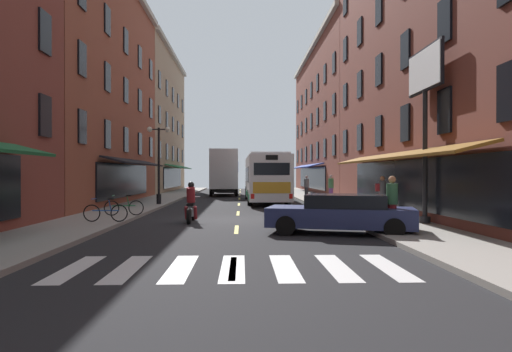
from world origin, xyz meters
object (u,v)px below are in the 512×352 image
at_px(transit_bus, 265,178).
at_px(sedan_near, 341,213).
at_px(bicycle_mid, 106,212).
at_px(billboard_sign, 425,89).
at_px(pedestrian_mid, 331,187).
at_px(pedestrian_far, 392,202).
at_px(sedan_mid, 225,185).
at_px(street_lamp_twin, 159,161).
at_px(pedestrian_near, 382,193).
at_px(motorcycle_rider, 191,205).
at_px(bicycle_near, 124,207).
at_px(box_truck, 224,172).
at_px(pedestrian_rear, 306,187).

height_order(transit_bus, sedan_near, transit_bus).
bearing_deg(bicycle_mid, sedan_near, -17.63).
height_order(sedan_near, bicycle_mid, sedan_near).
relative_size(billboard_sign, pedestrian_mid, 3.69).
relative_size(bicycle_mid, pedestrian_far, 0.97).
bearing_deg(sedan_mid, street_lamp_twin, -98.56).
bearing_deg(street_lamp_twin, pedestrian_near, -28.91).
distance_m(motorcycle_rider, pedestrian_mid, 14.72).
bearing_deg(bicycle_near, transit_bus, 58.34).
height_order(billboard_sign, sedan_near, billboard_sign).
xyz_separation_m(pedestrian_near, street_lamp_twin, (-11.71, 6.46, 1.71)).
height_order(motorcycle_rider, bicycle_near, motorcycle_rider).
bearing_deg(box_truck, pedestrian_rear, -49.73).
relative_size(box_truck, motorcycle_rider, 3.73).
distance_m(sedan_mid, pedestrian_near, 29.42).
height_order(sedan_near, pedestrian_far, pedestrian_far).
bearing_deg(bicycle_mid, motorcycle_rider, 17.11).
bearing_deg(box_truck, billboard_sign, -70.71).
distance_m(bicycle_mid, pedestrian_mid, 17.42).
xyz_separation_m(box_truck, pedestrian_near, (8.28, -19.82, -1.04)).
bearing_deg(pedestrian_mid, pedestrian_near, -27.84).
distance_m(motorcycle_rider, street_lamp_twin, 9.84).
xyz_separation_m(pedestrian_far, street_lamp_twin, (-9.91, 13.19, 1.70)).
relative_size(pedestrian_far, street_lamp_twin, 0.38).
bearing_deg(street_lamp_twin, billboard_sign, -42.46).
relative_size(billboard_sign, box_truck, 0.85).
relative_size(billboard_sign, transit_bus, 0.59).
height_order(motorcycle_rider, street_lamp_twin, street_lamp_twin).
xyz_separation_m(bicycle_near, pedestrian_mid, (11.33, 10.61, 0.56)).
distance_m(sedan_mid, pedestrian_far, 35.54).
bearing_deg(pedestrian_far, street_lamp_twin, -46.48).
bearing_deg(billboard_sign, sedan_near, -151.86).
height_order(billboard_sign, pedestrian_near, billboard_sign).
xyz_separation_m(pedestrian_rear, street_lamp_twin, (-9.88, -5.74, 1.75)).
xyz_separation_m(box_truck, sedan_near, (4.92, -26.18, -1.43)).
height_order(box_truck, pedestrian_near, box_truck).
bearing_deg(sedan_near, sedan_mid, 98.36).
xyz_separation_m(box_truck, bicycle_mid, (-3.60, -23.47, -1.60)).
height_order(pedestrian_rear, street_lamp_twin, street_lamp_twin).
bearing_deg(bicycle_near, box_truck, 80.29).
bearing_deg(bicycle_near, street_lamp_twin, 88.91).
height_order(billboard_sign, pedestrian_rear, billboard_sign).
bearing_deg(pedestrian_far, motorcycle_rider, -23.72).
distance_m(sedan_mid, motorcycle_rider, 30.87).
xyz_separation_m(bicycle_mid, pedestrian_mid, (11.35, 13.20, 0.56)).
bearing_deg(motorcycle_rider, pedestrian_near, 17.11).
distance_m(pedestrian_rear, street_lamp_twin, 11.56).
distance_m(sedan_mid, street_lamp_twin, 22.06).
bearing_deg(pedestrian_rear, sedan_mid, 157.23).
relative_size(billboard_sign, street_lamp_twin, 1.39).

